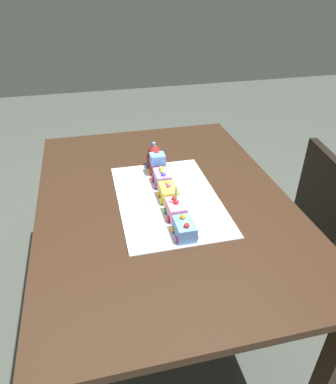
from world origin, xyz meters
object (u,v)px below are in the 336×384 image
at_px(cake_locomotive, 156,161).
at_px(birthday_candle, 176,193).
at_px(chair, 336,228).
at_px(cake_car_tanker_sky_blue, 185,229).
at_px(cake_car_flatbed_lemon, 169,193).
at_px(cake_car_gondola_bubblegum, 176,209).
at_px(dining_table, 163,218).
at_px(cake_car_caboose_lavender, 162,178).

height_order(cake_locomotive, birthday_candle, birthday_candle).
bearing_deg(chair, cake_car_tanker_sky_blue, 111.81).
bearing_deg(cake_car_flatbed_lemon, cake_locomotive, -180.00).
xyz_separation_m(cake_car_gondola_bubblegum, cake_car_tanker_sky_blue, (0.12, 0.00, 0.00)).
height_order(cake_car_flatbed_lemon, cake_car_tanker_sky_blue, same).
height_order(chair, cake_car_tanker_sky_blue, chair).
height_order(cake_locomotive, cake_car_tanker_sky_blue, cake_locomotive).
relative_size(dining_table, cake_car_tanker_sky_blue, 14.00).
height_order(cake_car_caboose_lavender, cake_car_tanker_sky_blue, same).
distance_m(cake_locomotive, cake_car_gondola_bubblegum, 0.36).
xyz_separation_m(cake_car_flatbed_lemon, cake_car_tanker_sky_blue, (0.24, 0.00, 0.00)).
height_order(dining_table, birthday_candle, birthday_candle).
relative_size(cake_locomotive, cake_car_flatbed_lemon, 1.40).
relative_size(chair, birthday_candle, 13.99).
bearing_deg(chair, dining_table, 94.00).
height_order(cake_car_caboose_lavender, birthday_candle, birthday_candle).
xyz_separation_m(chair, cake_car_tanker_sky_blue, (0.19, -0.82, 0.30)).
height_order(chair, birthday_candle, birthday_candle).
bearing_deg(cake_car_caboose_lavender, cake_car_gondola_bubblegum, 0.00).
relative_size(dining_table, cake_car_flatbed_lemon, 14.00).
relative_size(dining_table, cake_locomotive, 10.00).
relative_size(dining_table, chair, 1.63).
distance_m(cake_car_gondola_bubblegum, birthday_candle, 0.07).
height_order(cake_car_tanker_sky_blue, birthday_candle, birthday_candle).
relative_size(dining_table, birthday_candle, 22.78).
bearing_deg(cake_car_flatbed_lemon, cake_car_tanker_sky_blue, 0.00).
height_order(cake_locomotive, cake_car_caboose_lavender, cake_locomotive).
xyz_separation_m(cake_car_flatbed_lemon, cake_car_gondola_bubblegum, (0.12, 0.00, 0.00)).
bearing_deg(cake_car_flatbed_lemon, cake_car_gondola_bubblegum, 0.00).
xyz_separation_m(cake_car_gondola_bubblegum, birthday_candle, (-0.00, -0.00, 0.07)).
bearing_deg(dining_table, cake_car_tanker_sky_blue, 3.92).
distance_m(dining_table, birthday_candle, 0.25).
height_order(cake_locomotive, cake_car_flatbed_lemon, cake_locomotive).
bearing_deg(cake_car_gondola_bubblegum, birthday_candle, -180.00).
distance_m(cake_locomotive, cake_car_tanker_sky_blue, 0.48).
relative_size(cake_car_caboose_lavender, cake_car_flatbed_lemon, 1.00).
relative_size(cake_locomotive, cake_car_gondola_bubblegum, 1.40).
xyz_separation_m(dining_table, cake_car_flatbed_lemon, (0.02, 0.02, 0.14)).
bearing_deg(cake_car_tanker_sky_blue, dining_table, -176.08).
height_order(chair, cake_car_gondola_bubblegum, chair).
bearing_deg(cake_car_caboose_lavender, cake_locomotive, -180.00).
bearing_deg(cake_car_tanker_sky_blue, birthday_candle, -180.00).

